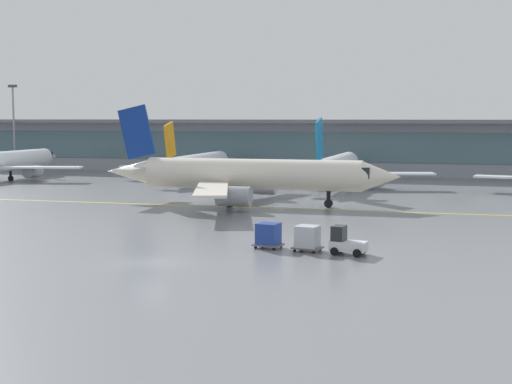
{
  "coord_description": "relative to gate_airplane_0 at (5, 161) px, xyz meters",
  "views": [
    {
      "loc": [
        20.42,
        -45.17,
        9.98
      ],
      "look_at": [
        2.16,
        19.78,
        3.0
      ],
      "focal_mm": 50.77,
      "sensor_mm": 36.0,
      "label": 1
    }
  ],
  "objects": [
    {
      "name": "taxiway_centreline_stripe",
      "position": [
        47.39,
        -23.46,
        -2.98
      ],
      "size": [
        109.98,
        3.06,
        0.01
      ],
      "primitive_type": "cube",
      "rotation": [
        0.0,
        0.0,
        0.02
      ],
      "color": "yellow",
      "rests_on": "ground_plane"
    },
    {
      "name": "gate_airplane_1",
      "position": [
        30.87,
        5.48,
        -0.17
      ],
      "size": [
        26.42,
        28.32,
        9.41
      ],
      "rotation": [
        0.0,
        0.0,
        1.57
      ],
      "color": "silver",
      "rests_on": "ground_plane"
    },
    {
      "name": "apron_light_mast_0",
      "position": [
        -10.81,
        18.75,
        5.73
      ],
      "size": [
        1.8,
        0.36,
        16.04
      ],
      "color": "gray",
      "rests_on": "ground_plane"
    },
    {
      "name": "taxiing_regional_jet",
      "position": [
        46.94,
        -21.47,
        0.46
      ],
      "size": [
        34.64,
        32.27,
        11.49
      ],
      "rotation": [
        0.0,
        0.0,
        0.02
      ],
      "color": "silver",
      "rests_on": "ground_plane"
    },
    {
      "name": "ground_plane",
      "position": [
        49.5,
        -55.0,
        -2.99
      ],
      "size": [
        400.0,
        400.0,
        0.0
      ],
      "primitive_type": "plane",
      "color": "slate"
    },
    {
      "name": "baggage_tug",
      "position": [
        62.14,
        -48.28,
        -2.1
      ],
      "size": [
        2.78,
        1.95,
        2.1
      ],
      "rotation": [
        0.0,
        0.0,
        -0.15
      ],
      "color": "silver",
      "rests_on": "ground_plane"
    },
    {
      "name": "gate_airplane_0",
      "position": [
        0.0,
        0.0,
        0.0
      ],
      "size": [
        27.98,
        30.05,
        9.97
      ],
      "rotation": [
        0.0,
        0.0,
        1.54
      ],
      "color": "white",
      "rests_on": "ground_plane"
    },
    {
      "name": "terminal_concourse",
      "position": [
        49.5,
        26.32,
        1.93
      ],
      "size": [
        178.35,
        11.0,
        9.6
      ],
      "color": "#8C939E",
      "rests_on": "ground_plane"
    },
    {
      "name": "cargo_dolly_lead",
      "position": [
        59.2,
        -47.83,
        -1.94
      ],
      "size": [
        2.32,
        1.9,
        1.94
      ],
      "rotation": [
        0.0,
        0.0,
        -0.15
      ],
      "color": "#595B60",
      "rests_on": "ground_plane"
    },
    {
      "name": "cargo_dolly_trailing",
      "position": [
        56.05,
        -47.34,
        -1.94
      ],
      "size": [
        2.32,
        1.9,
        1.94
      ],
      "rotation": [
        0.0,
        0.0,
        -0.15
      ],
      "color": "#595B60",
      "rests_on": "ground_plane"
    },
    {
      "name": "gate_airplane_2",
      "position": [
        53.06,
        1.95,
        0.0
      ],
      "size": [
        27.99,
        30.03,
        9.97
      ],
      "rotation": [
        0.0,
        0.0,
        1.55
      ],
      "color": "white",
      "rests_on": "ground_plane"
    }
  ]
}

